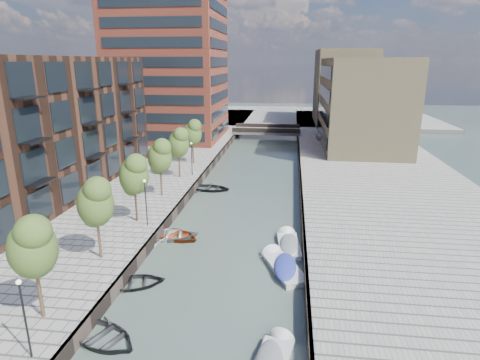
% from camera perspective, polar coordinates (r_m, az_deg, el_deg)
% --- Properties ---
extents(water, '(300.00, 300.00, 0.00)m').
position_cam_1_polar(water, '(48.99, 1.44, -0.71)').
color(water, '#38473F').
rests_on(water, ground).
extents(quay_right, '(20.00, 140.00, 1.00)m').
position_cam_1_polar(quay_right, '(49.91, 20.04, -0.81)').
color(quay_right, gray).
rests_on(quay_right, ground).
extents(quay_wall_left, '(0.25, 140.00, 1.00)m').
position_cam_1_polar(quay_wall_left, '(49.80, -5.56, 0.10)').
color(quay_wall_left, '#332823').
rests_on(quay_wall_left, ground).
extents(quay_wall_right, '(0.25, 140.00, 1.00)m').
position_cam_1_polar(quay_wall_right, '(48.64, 8.61, -0.41)').
color(quay_wall_right, '#332823').
rests_on(quay_wall_right, ground).
extents(far_closure, '(80.00, 40.00, 1.00)m').
position_cam_1_polar(far_closure, '(107.57, 4.76, 9.00)').
color(far_closure, gray).
rests_on(far_closure, ground).
extents(apartment_block, '(8.00, 38.00, 14.00)m').
position_cam_1_polar(apartment_block, '(44.59, -26.65, 6.38)').
color(apartment_block, black).
rests_on(apartment_block, quay_left).
extents(tower, '(18.00, 18.00, 30.00)m').
position_cam_1_polar(tower, '(74.78, -10.07, 17.43)').
color(tower, '#973D2C').
rests_on(tower, quay_left).
extents(tan_block_near, '(12.00, 25.00, 14.00)m').
position_cam_1_polar(tan_block_near, '(69.78, 16.85, 10.49)').
color(tan_block_near, '#8F7E58').
rests_on(tan_block_near, quay_right).
extents(tan_block_far, '(12.00, 20.00, 16.00)m').
position_cam_1_polar(tan_block_far, '(95.38, 14.42, 12.72)').
color(tan_block_far, '#8F7E58').
rests_on(tan_block_far, quay_right).
extents(bridge, '(13.00, 6.00, 1.30)m').
position_cam_1_polar(bridge, '(79.78, 3.82, 7.03)').
color(bridge, gray).
rests_on(bridge, ground).
extents(tree_1, '(2.50, 2.50, 5.95)m').
position_cam_1_polar(tree_1, '(23.81, -27.46, -8.22)').
color(tree_1, '#382619').
rests_on(tree_1, quay_left).
extents(tree_2, '(2.50, 2.50, 5.95)m').
position_cam_1_polar(tree_2, '(29.35, -19.91, -2.79)').
color(tree_2, '#382619').
rests_on(tree_2, quay_left).
extents(tree_3, '(2.50, 2.50, 5.95)m').
position_cam_1_polar(tree_3, '(35.42, -14.89, 0.89)').
color(tree_3, '#382619').
rests_on(tree_3, quay_left).
extents(tree_4, '(2.50, 2.50, 5.95)m').
position_cam_1_polar(tree_4, '(41.77, -11.36, 3.47)').
color(tree_4, '#382619').
rests_on(tree_4, quay_left).
extents(tree_5, '(2.50, 2.50, 5.95)m').
position_cam_1_polar(tree_5, '(48.31, -8.76, 5.35)').
color(tree_5, '#382619').
rests_on(tree_5, quay_left).
extents(tree_6, '(2.50, 2.50, 5.95)m').
position_cam_1_polar(tree_6, '(54.96, -6.78, 6.77)').
color(tree_6, '#382619').
rests_on(tree_6, quay_left).
extents(lamp_0, '(0.24, 0.24, 4.12)m').
position_cam_1_polar(lamp_0, '(21.78, -28.41, -16.04)').
color(lamp_0, black).
rests_on(lamp_0, quay_left).
extents(lamp_1, '(0.24, 0.24, 4.12)m').
position_cam_1_polar(lamp_1, '(34.58, -13.28, -2.49)').
color(lamp_1, black).
rests_on(lamp_1, quay_left).
extents(lamp_2, '(0.24, 0.24, 4.12)m').
position_cam_1_polar(lamp_2, '(49.29, -6.90, 3.51)').
color(lamp_2, black).
rests_on(lamp_2, quay_left).
extents(sloop_0, '(4.93, 4.18, 0.87)m').
position_cam_1_polar(sloop_0, '(28.85, -14.78, -14.30)').
color(sloop_0, black).
rests_on(sloop_0, ground).
extents(sloop_1, '(5.54, 4.87, 0.95)m').
position_cam_1_polar(sloop_1, '(24.54, -18.98, -20.79)').
color(sloop_1, '#232426').
rests_on(sloop_1, ground).
extents(sloop_2, '(5.47, 4.78, 0.94)m').
position_cam_1_polar(sloop_2, '(35.12, -9.20, -8.12)').
color(sloop_2, maroon).
rests_on(sloop_2, ground).
extents(sloop_3, '(5.57, 4.59, 1.00)m').
position_cam_1_polar(sloop_3, '(35.08, -9.82, -8.18)').
color(sloop_3, beige).
rests_on(sloop_3, ground).
extents(sloop_4, '(5.03, 3.86, 0.97)m').
position_cam_1_polar(sloop_4, '(47.15, -4.23, -1.45)').
color(sloop_4, black).
rests_on(sloop_4, ground).
extents(motorboat_3, '(3.62, 5.32, 1.68)m').
position_cam_1_polar(motorboat_3, '(29.97, 6.05, -12.11)').
color(motorboat_3, silver).
rests_on(motorboat_3, ground).
extents(motorboat_4, '(2.08, 4.86, 1.57)m').
position_cam_1_polar(motorboat_4, '(33.39, 6.90, -9.01)').
color(motorboat_4, silver).
rests_on(motorboat_4, ground).
extents(car, '(1.63, 3.49, 1.16)m').
position_cam_1_polar(car, '(73.77, 11.41, 6.11)').
color(car, '#9A9D9E').
rests_on(car, quay_right).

